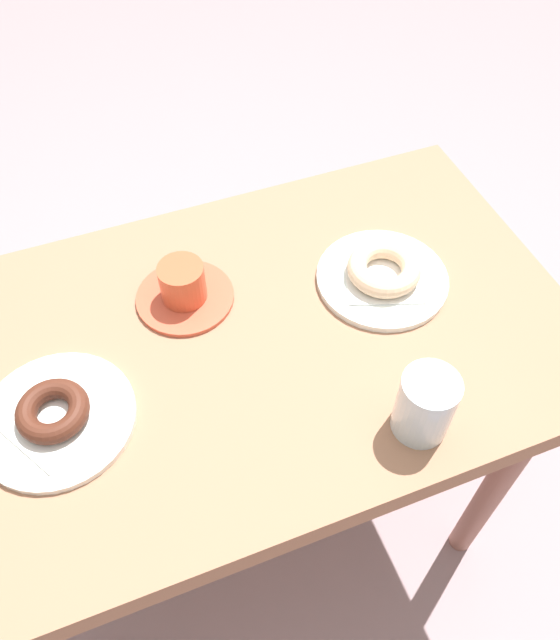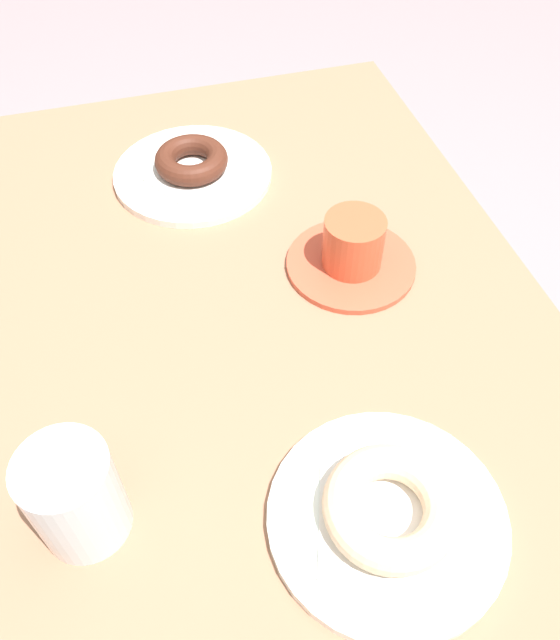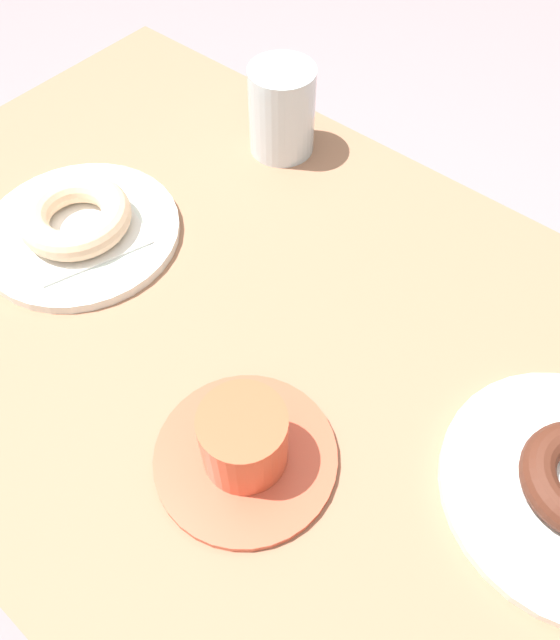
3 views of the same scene
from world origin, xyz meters
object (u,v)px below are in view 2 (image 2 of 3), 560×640
donut_chocolate_ring (191,160)px  plate_sugar_ring (387,519)px  donut_sugar_ring (390,507)px  coffee_cup (352,250)px  water_glass (75,496)px  plate_chocolate_ring (193,173)px

donut_chocolate_ring → plate_sugar_ring: bearing=7.6°
donut_sugar_ring → coffee_cup: bearing=165.8°
water_glass → coffee_cup: size_ratio=0.68×
plate_sugar_ring → plate_chocolate_ring: bearing=-172.4°
donut_chocolate_ring → water_glass: (0.46, -0.18, 0.03)m
plate_chocolate_ring → water_glass: bearing=-21.7°
plate_sugar_ring → water_glass: (-0.07, -0.25, 0.05)m
donut_sugar_ring → water_glass: 0.26m
coffee_cup → plate_chocolate_ring: bearing=-146.4°
donut_chocolate_ring → plate_sugar_ring: donut_chocolate_ring is taller
plate_chocolate_ring → water_glass: (0.46, -0.18, 0.05)m
plate_chocolate_ring → donut_chocolate_ring: size_ratio=2.18×
donut_sugar_ring → water_glass: water_glass is taller
coffee_cup → water_glass: bearing=-54.5°
plate_chocolate_ring → donut_sugar_ring: size_ratio=1.83×
plate_chocolate_ring → donut_chocolate_ring: donut_chocolate_ring is taller
plate_chocolate_ring → donut_sugar_ring: (0.53, 0.07, 0.02)m
donut_sugar_ring → water_glass: bearing=-105.7°
donut_chocolate_ring → plate_sugar_ring: 0.54m
donut_chocolate_ring → water_glass: water_glass is taller
plate_sugar_ring → donut_sugar_ring: size_ratio=1.81×
water_glass → plate_sugar_ring: bearing=74.3°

